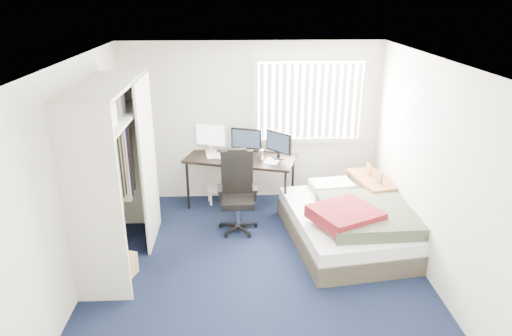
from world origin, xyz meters
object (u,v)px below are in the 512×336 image
object	(u,v)px
office_chair	(238,199)
nightstand	(372,182)
bed	(350,223)
desk	(241,155)

from	to	relation	value
office_chair	nightstand	bearing A→B (deg)	8.02
nightstand	bed	distance (m)	0.93
desk	bed	xyz separation A→B (m)	(1.43, -1.22, -0.55)
nightstand	office_chair	bearing A→B (deg)	-171.98
desk	bed	size ratio (longest dim) A/B	0.83
nightstand	bed	xyz separation A→B (m)	(-0.48, -0.75, -0.27)
desk	nightstand	distance (m)	1.99
desk	office_chair	size ratio (longest dim) A/B	1.56
office_chair	bed	size ratio (longest dim) A/B	0.53
desk	bed	distance (m)	1.96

